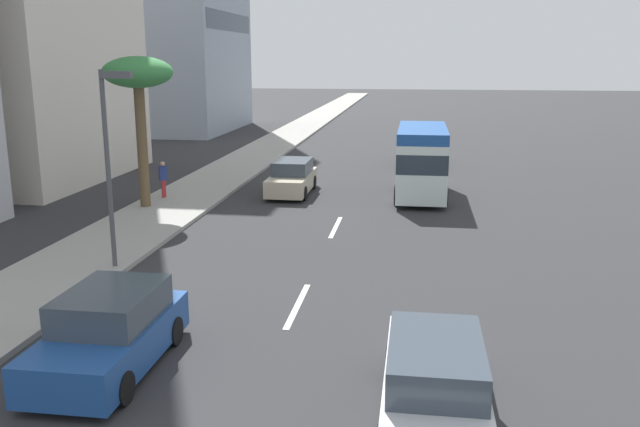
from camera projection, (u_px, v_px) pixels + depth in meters
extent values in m
plane|color=#2D2D30|center=(361.00, 175.00, 36.02)|extent=(198.00, 198.00, 0.00)
cube|color=#9E9B93|center=(230.00, 171.00, 37.01)|extent=(162.00, 3.51, 0.15)
cube|color=silver|center=(298.00, 305.00, 17.17)|extent=(3.20, 0.16, 0.01)
cube|color=silver|center=(336.00, 227.00, 25.06)|extent=(3.20, 0.16, 0.01)
cube|color=black|center=(421.00, 156.00, 39.03)|extent=(4.74, 1.71, 0.79)
cube|color=#38424C|center=(422.00, 145.00, 38.64)|extent=(2.61, 1.58, 0.65)
cylinder|color=black|center=(408.00, 157.00, 40.62)|extent=(0.64, 0.22, 0.64)
cylinder|color=black|center=(434.00, 157.00, 40.40)|extent=(0.64, 0.22, 0.64)
cylinder|color=black|center=(407.00, 164.00, 37.78)|extent=(0.64, 0.22, 0.64)
cylinder|color=black|center=(435.00, 165.00, 37.56)|extent=(0.64, 0.22, 0.64)
cube|color=silver|center=(434.00, 390.00, 11.69)|extent=(4.76, 1.73, 0.77)
cube|color=#38424C|center=(436.00, 359.00, 11.30)|extent=(2.62, 1.59, 0.63)
cylinder|color=black|center=(391.00, 362.00, 13.28)|extent=(0.64, 0.22, 0.64)
cylinder|color=black|center=(473.00, 367.00, 13.06)|extent=(0.64, 0.22, 0.64)
cube|color=#1E478C|center=(109.00, 343.00, 13.57)|extent=(4.27, 1.89, 0.80)
cube|color=#38424C|center=(111.00, 305.00, 13.61)|extent=(2.35, 1.74, 0.66)
cylinder|color=black|center=(123.00, 388.00, 12.24)|extent=(0.64, 0.22, 0.64)
cylinder|color=black|center=(35.00, 382.00, 12.48)|extent=(0.64, 0.22, 0.64)
cylinder|color=black|center=(174.00, 331.00, 14.79)|extent=(0.64, 0.22, 0.64)
cylinder|color=black|center=(100.00, 327.00, 15.03)|extent=(0.64, 0.22, 0.64)
cube|color=beige|center=(292.00, 182.00, 31.06)|extent=(4.44, 1.73, 0.76)
cube|color=#38424C|center=(293.00, 167.00, 31.12)|extent=(2.44, 1.59, 0.62)
cylinder|color=black|center=(304.00, 193.00, 29.68)|extent=(0.64, 0.22, 0.64)
cylinder|color=black|center=(269.00, 192.00, 29.90)|extent=(0.64, 0.22, 0.64)
cylinder|color=black|center=(313.00, 182.00, 32.33)|extent=(0.64, 0.22, 0.64)
cylinder|color=black|center=(281.00, 181.00, 32.56)|extent=(0.64, 0.22, 0.64)
cube|color=silver|center=(421.00, 165.00, 30.15)|extent=(6.13, 2.13, 2.48)
cube|color=#1E4C93|center=(423.00, 133.00, 29.81)|extent=(6.13, 2.13, 0.47)
cube|color=#28333D|center=(422.00, 155.00, 30.04)|extent=(6.14, 2.13, 0.83)
cylinder|color=black|center=(399.00, 180.00, 32.24)|extent=(0.84, 0.26, 0.84)
cylinder|color=black|center=(442.00, 182.00, 31.96)|extent=(0.84, 0.26, 0.84)
cylinder|color=black|center=(397.00, 195.00, 28.82)|extent=(0.84, 0.26, 0.84)
cylinder|color=black|center=(445.00, 196.00, 28.54)|extent=(0.84, 0.26, 0.84)
cylinder|color=red|center=(163.00, 189.00, 29.55)|extent=(0.14, 0.14, 0.78)
cylinder|color=red|center=(164.00, 188.00, 29.70)|extent=(0.14, 0.14, 0.78)
cube|color=navy|center=(163.00, 173.00, 29.46)|extent=(0.37, 0.39, 0.62)
sphere|color=tan|center=(162.00, 164.00, 29.37)|extent=(0.21, 0.21, 0.21)
cylinder|color=brown|center=(142.00, 146.00, 27.39)|extent=(0.43, 0.43, 5.08)
ellipsoid|color=#388442|center=(138.00, 72.00, 26.71)|extent=(2.81, 2.81, 1.26)
cylinder|color=#4C4C51|center=(108.00, 171.00, 19.30)|extent=(0.14, 0.14, 5.76)
cube|color=#4C4C51|center=(116.00, 75.00, 18.61)|extent=(0.24, 0.90, 0.20)
cube|color=#2D3847|center=(229.00, 22.00, 55.84)|extent=(13.10, 0.08, 1.52)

